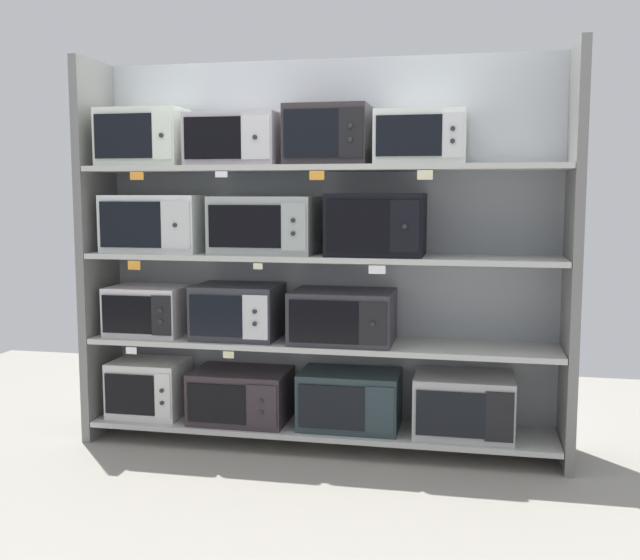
# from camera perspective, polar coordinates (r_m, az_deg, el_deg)

# --- Properties ---
(ground) EXTENTS (6.62, 6.00, 0.02)m
(ground) POSITION_cam_1_polar(r_m,az_deg,el_deg) (3.50, -3.46, -17.85)
(ground) COLOR gray
(back_panel) EXTENTS (2.82, 0.04, 2.20)m
(back_panel) POSITION_cam_1_polar(r_m,az_deg,el_deg) (4.41, 0.63, 2.18)
(back_panel) COLOR #9EA3A8
(back_panel) RESTS_ON ground
(upright_left) EXTENTS (0.05, 0.44, 2.20)m
(upright_left) POSITION_cam_1_polar(r_m,az_deg,el_deg) (4.63, -16.47, 2.13)
(upright_left) COLOR slate
(upright_left) RESTS_ON ground
(upright_right) EXTENTS (0.05, 0.44, 2.20)m
(upright_right) POSITION_cam_1_polar(r_m,az_deg,el_deg) (4.12, 18.58, 1.52)
(upright_right) COLOR slate
(upright_right) RESTS_ON ground
(shelf_0) EXTENTS (2.62, 0.44, 0.03)m
(shelf_0) POSITION_cam_1_polar(r_m,az_deg,el_deg) (4.37, 0.00, -11.10)
(shelf_0) COLOR beige
(shelf_0) RESTS_ON ground
(microwave_0) EXTENTS (0.42, 0.35, 0.33)m
(microwave_0) POSITION_cam_1_polar(r_m,az_deg,el_deg) (4.63, -12.82, -7.95)
(microwave_0) COLOR silver
(microwave_0) RESTS_ON shelf_0
(microwave_1) EXTENTS (0.55, 0.41, 0.30)m
(microwave_1) POSITION_cam_1_polar(r_m,az_deg,el_deg) (4.43, -5.99, -8.68)
(microwave_1) COLOR #31282C
(microwave_1) RESTS_ON shelf_0
(microwave_2) EXTENTS (0.56, 0.36, 0.32)m
(microwave_2) POSITION_cam_1_polar(r_m,az_deg,el_deg) (4.28, 2.27, -9.03)
(microwave_2) COLOR #263438
(microwave_2) RESTS_ON shelf_0
(microwave_3) EXTENTS (0.53, 0.40, 0.33)m
(microwave_3) POSITION_cam_1_polar(r_m,az_deg,el_deg) (4.23, 10.84, -9.27)
(microwave_3) COLOR #A2A3A1
(microwave_3) RESTS_ON shelf_0
(shelf_1) EXTENTS (2.62, 0.44, 0.03)m
(shelf_1) POSITION_cam_1_polar(r_m,az_deg,el_deg) (4.24, 0.00, -4.82)
(shelf_1) COLOR beige
(microwave_4) EXTENTS (0.44, 0.35, 0.28)m
(microwave_4) POSITION_cam_1_polar(r_m,az_deg,el_deg) (4.53, -12.88, -2.25)
(microwave_4) COLOR silver
(microwave_4) RESTS_ON shelf_1
(microwave_5) EXTENTS (0.47, 0.39, 0.31)m
(microwave_5) POSITION_cam_1_polar(r_m,az_deg,el_deg) (4.33, -6.23, -2.37)
(microwave_5) COLOR #313239
(microwave_5) RESTS_ON shelf_1
(microwave_6) EXTENTS (0.56, 0.42, 0.29)m
(microwave_6) POSITION_cam_1_polar(r_m,az_deg,el_deg) (4.19, 1.75, -2.77)
(microwave_6) COLOR #313038
(microwave_6) RESTS_ON shelf_1
(price_tag_0) EXTENTS (0.06, 0.00, 0.04)m
(price_tag_0) POSITION_cam_1_polar(r_m,az_deg,el_deg) (4.37, -14.10, -5.21)
(price_tag_0) COLOR white
(price_tag_1) EXTENTS (0.06, 0.00, 0.04)m
(price_tag_1) POSITION_cam_1_polar(r_m,az_deg,el_deg) (4.16, -6.95, -5.64)
(price_tag_1) COLOR beige
(shelf_2) EXTENTS (2.62, 0.44, 0.03)m
(shelf_2) POSITION_cam_1_polar(r_m,az_deg,el_deg) (4.17, 0.00, 1.76)
(shelf_2) COLOR beige
(microwave_7) EXTENTS (0.57, 0.36, 0.33)m
(microwave_7) POSITION_cam_1_polar(r_m,az_deg,el_deg) (4.45, -12.30, 4.20)
(microwave_7) COLOR white
(microwave_7) RESTS_ON shelf_2
(microwave_8) EXTENTS (0.57, 0.40, 0.32)m
(microwave_8) POSITION_cam_1_polar(r_m,az_deg,el_deg) (4.23, -4.17, 4.17)
(microwave_8) COLOR #9EA6A3
(microwave_8) RESTS_ON shelf_2
(microwave_9) EXTENTS (0.52, 0.42, 0.34)m
(microwave_9) POSITION_cam_1_polar(r_m,az_deg,el_deg) (4.11, 4.31, 4.22)
(microwave_9) COLOR black
(microwave_9) RESTS_ON shelf_2
(price_tag_2) EXTENTS (0.07, 0.00, 0.05)m
(price_tag_2) POSITION_cam_1_polar(r_m,az_deg,el_deg) (4.29, -13.90, 1.09)
(price_tag_2) COLOR orange
(price_tag_3) EXTENTS (0.05, 0.00, 0.03)m
(price_tag_3) POSITION_cam_1_polar(r_m,az_deg,el_deg) (4.03, -4.72, 1.04)
(price_tag_3) COLOR beige
(price_tag_4) EXTENTS (0.09, 0.00, 0.04)m
(price_tag_4) POSITION_cam_1_polar(r_m,az_deg,el_deg) (3.90, 4.34, 0.78)
(price_tag_4) COLOR white
(shelf_3) EXTENTS (2.62, 0.44, 0.03)m
(shelf_3) POSITION_cam_1_polar(r_m,az_deg,el_deg) (4.16, 0.00, 8.46)
(shelf_3) COLOR beige
(microwave_10) EXTENTS (0.48, 0.40, 0.32)m
(microwave_10) POSITION_cam_1_polar(r_m,az_deg,el_deg) (4.48, -12.98, 10.41)
(microwave_10) COLOR silver
(microwave_10) RESTS_ON shelf_3
(microwave_11) EXTENTS (0.51, 0.40, 0.29)m
(microwave_11) POSITION_cam_1_polar(r_m,az_deg,el_deg) (4.29, -6.33, 10.48)
(microwave_11) COLOR #B9B2B9
(microwave_11) RESTS_ON shelf_3
(microwave_12) EXTENTS (0.45, 0.36, 0.32)m
(microwave_12) POSITION_cam_1_polar(r_m,az_deg,el_deg) (4.16, 0.63, 10.89)
(microwave_12) COLOR #322C2F
(microwave_12) RESTS_ON shelf_3
(microwave_13) EXTENTS (0.47, 0.41, 0.28)m
(microwave_13) POSITION_cam_1_polar(r_m,az_deg,el_deg) (4.09, 7.65, 10.60)
(microwave_13) COLOR silver
(microwave_13) RESTS_ON shelf_3
(price_tag_5) EXTENTS (0.08, 0.00, 0.04)m
(price_tag_5) POSITION_cam_1_polar(r_m,az_deg,el_deg) (4.26, -13.70, 7.67)
(price_tag_5) COLOR orange
(price_tag_6) EXTENTS (0.07, 0.00, 0.03)m
(price_tag_6) POSITION_cam_1_polar(r_m,az_deg,el_deg) (4.07, -7.48, 7.94)
(price_tag_6) COLOR white
(price_tag_7) EXTENTS (0.08, 0.00, 0.05)m
(price_tag_7) POSITION_cam_1_polar(r_m,az_deg,el_deg) (3.94, -0.24, 7.93)
(price_tag_7) COLOR orange
(price_tag_8) EXTENTS (0.08, 0.00, 0.05)m
(price_tag_8) POSITION_cam_1_polar(r_m,az_deg,el_deg) (3.86, 7.96, 7.89)
(price_tag_8) COLOR beige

